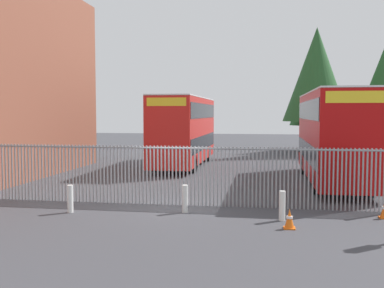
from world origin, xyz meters
The scene contains 10 objects.
ground_plane centered at (0.00, 8.00, 0.00)m, with size 100.00×100.00×0.00m, color #3D3D42.
palisade_fence centered at (0.28, 0.00, 1.18)m, with size 15.14×0.14×2.35m.
double_decker_bus_near_gate centered at (6.55, 6.48, 2.42)m, with size 2.54×10.81×4.42m.
double_decker_bus_behind_fence_left centered at (-1.86, 12.38, 2.42)m, with size 2.54×10.81×4.42m.
bollard_near_left centered at (-3.26, -1.86, 0.47)m, with size 0.20×0.20×0.95m, color silver.
bollard_center_front centered at (0.62, -1.20, 0.47)m, with size 0.20×0.20×0.95m, color silver.
bollard_near_right centered at (3.87, -1.86, 0.47)m, with size 0.20×0.20×0.95m, color silver.
traffic_cone_by_gate centered at (4.05, -2.85, 0.29)m, with size 0.34×0.34×0.59m.
tree_tall_back centered at (7.30, 22.05, 6.55)m, with size 5.34×5.34×10.37m.
tree_short_side centered at (7.67, 25.88, 5.57)m, with size 4.57×4.57×8.85m.
Camera 1 is at (3.37, -16.29, 3.41)m, focal length 42.35 mm.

